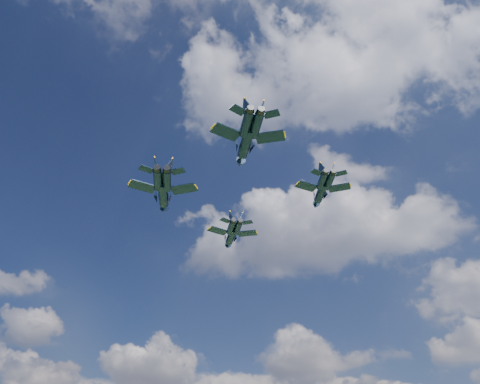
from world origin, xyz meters
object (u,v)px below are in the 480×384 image
(jet_left, at_px, (164,195))
(jet_right, at_px, (320,193))
(jet_lead, at_px, (231,237))
(jet_slot, at_px, (245,144))

(jet_left, xyz_separation_m, jet_right, (29.75, 13.56, 2.19))
(jet_lead, bearing_deg, jet_left, -139.15)
(jet_lead, distance_m, jet_left, 21.52)
(jet_right, bearing_deg, jet_lead, 139.27)
(jet_lead, xyz_separation_m, jet_right, (22.80, -6.80, 2.89))
(jet_lead, height_order, jet_slot, jet_slot)
(jet_left, distance_m, jet_slot, 21.88)
(jet_lead, height_order, jet_left, jet_left)
(jet_right, relative_size, jet_slot, 0.89)
(jet_lead, distance_m, jet_right, 23.96)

